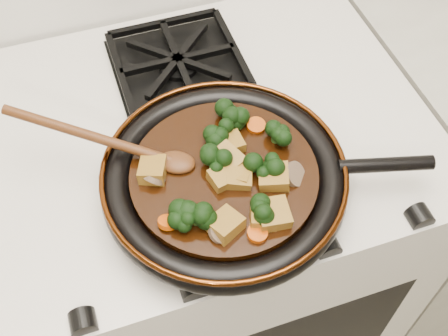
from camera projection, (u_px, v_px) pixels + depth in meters
name	position (u px, v px, depth m)	size (l,w,h in m)	color
stove	(208.00, 250.00, 1.31)	(0.76, 0.60, 0.90)	beige
burner_grate_front	(229.00, 185.00, 0.85)	(0.23, 0.23, 0.03)	black
burner_grate_back	(178.00, 63.00, 1.01)	(0.23, 0.23, 0.03)	black
skillet	(225.00, 178.00, 0.82)	(0.48, 0.36, 0.05)	black
braising_sauce	(224.00, 176.00, 0.82)	(0.27, 0.27, 0.02)	black
tofu_cube_0	(227.00, 160.00, 0.81)	(0.04, 0.04, 0.02)	brown
tofu_cube_1	(238.00, 174.00, 0.80)	(0.03, 0.04, 0.02)	brown
tofu_cube_2	(273.00, 215.00, 0.76)	(0.04, 0.04, 0.02)	brown
tofu_cube_3	(225.00, 225.00, 0.75)	(0.04, 0.04, 0.02)	brown
tofu_cube_4	(231.00, 144.00, 0.83)	(0.04, 0.04, 0.02)	brown
tofu_cube_5	(224.00, 178.00, 0.80)	(0.04, 0.03, 0.02)	brown
tofu_cube_6	(239.00, 179.00, 0.79)	(0.04, 0.03, 0.02)	brown
tofu_cube_7	(264.00, 217.00, 0.76)	(0.04, 0.04, 0.02)	brown
tofu_cube_8	(153.00, 170.00, 0.80)	(0.04, 0.04, 0.02)	brown
tofu_cube_9	(274.00, 177.00, 0.79)	(0.04, 0.04, 0.02)	brown
broccoli_floret_0	(183.00, 217.00, 0.75)	(0.06, 0.06, 0.06)	black
broccoli_floret_1	(263.00, 168.00, 0.80)	(0.06, 0.06, 0.05)	black
broccoli_floret_2	(217.00, 163.00, 0.80)	(0.06, 0.06, 0.06)	black
broccoli_floret_3	(195.00, 218.00, 0.75)	(0.06, 0.06, 0.06)	black
broccoli_floret_4	(231.00, 115.00, 0.86)	(0.06, 0.06, 0.05)	black
broccoli_floret_5	(275.00, 136.00, 0.84)	(0.05, 0.05, 0.05)	black
broccoli_floret_6	(222.00, 138.00, 0.84)	(0.06, 0.06, 0.05)	black
broccoli_floret_7	(257.00, 211.00, 0.76)	(0.06, 0.06, 0.06)	black
carrot_coin_0	(257.00, 233.00, 0.75)	(0.03, 0.03, 0.01)	#B63F05
carrot_coin_1	(230.00, 163.00, 0.81)	(0.03, 0.03, 0.01)	#B63F05
carrot_coin_2	(168.00, 222.00, 0.76)	(0.03, 0.03, 0.01)	#B63F05
carrot_coin_3	(256.00, 125.00, 0.86)	(0.03, 0.03, 0.01)	#B63F05
mushroom_slice_0	(221.00, 231.00, 0.74)	(0.03, 0.03, 0.01)	brown
mushroom_slice_1	(153.00, 178.00, 0.80)	(0.03, 0.03, 0.01)	brown
mushroom_slice_2	(295.00, 174.00, 0.80)	(0.04, 0.04, 0.01)	brown
wooden_spoon	(126.00, 147.00, 0.81)	(0.15, 0.11, 0.26)	#4D2710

